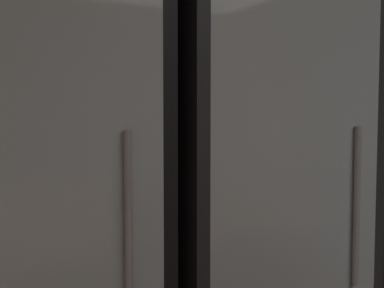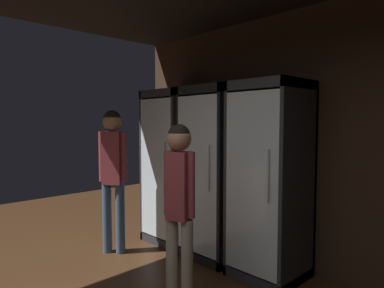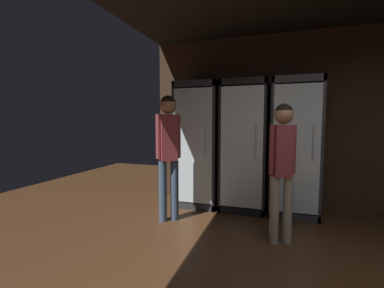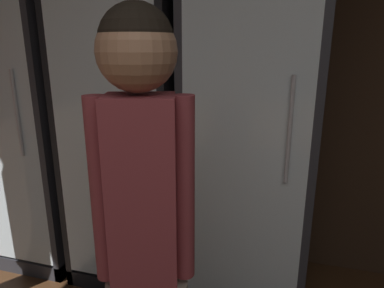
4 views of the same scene
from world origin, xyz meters
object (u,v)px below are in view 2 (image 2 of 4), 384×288
at_px(cooler_far_left, 177,168).
at_px(cooler_left, 219,174).
at_px(shopper_near, 179,195).
at_px(shopper_far, 113,165).
at_px(cooler_center, 272,182).

distance_m(cooler_far_left, cooler_left, 0.75).
distance_m(cooler_far_left, shopper_near, 1.73).
relative_size(cooler_left, shopper_far, 1.16).
distance_m(cooler_center, shopper_near, 1.15).
xyz_separation_m(cooler_far_left, shopper_near, (1.30, -1.13, 0.00)).
distance_m(cooler_left, shopper_near, 1.26).
height_order(shopper_near, shopper_far, shopper_far).
bearing_deg(cooler_far_left, shopper_far, -102.14).
height_order(cooler_center, shopper_near, cooler_center).
xyz_separation_m(cooler_far_left, cooler_center, (1.49, 0.00, -0.00)).
relative_size(cooler_far_left, cooler_left, 1.00).
bearing_deg(shopper_far, cooler_center, 27.60).
xyz_separation_m(cooler_center, shopper_far, (-1.68, -0.88, 0.10)).
bearing_deg(cooler_far_left, cooler_left, 0.08).
bearing_deg(shopper_near, cooler_left, 116.23).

